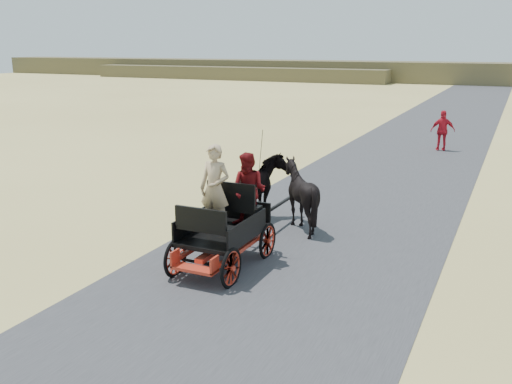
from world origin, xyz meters
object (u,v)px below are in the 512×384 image
at_px(carriage, 223,249).
at_px(horse_right, 300,195).
at_px(horse_left, 260,191).
at_px(pedestrian, 443,131).

distance_m(carriage, horse_right, 3.09).
height_order(carriage, horse_right, horse_right).
height_order(horse_left, horse_right, horse_right).
relative_size(carriage, horse_left, 1.20).
bearing_deg(pedestrian, carriage, 65.27).
bearing_deg(carriage, horse_left, 100.39).
bearing_deg(horse_right, carriage, 79.61).
distance_m(horse_right, pedestrian, 12.74).
relative_size(carriage, pedestrian, 1.39).
bearing_deg(horse_right, horse_left, 0.00).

